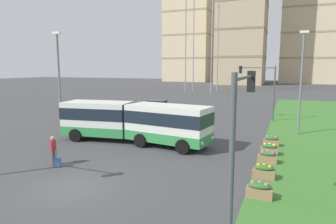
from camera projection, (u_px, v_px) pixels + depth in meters
The scene contains 18 objects.
ground_plane at pixel (74, 187), 14.16m from camera, with size 260.00×260.00×0.00m, color #424244.
articulated_bus at pixel (134, 121), 22.39m from camera, with size 12.05×3.36×3.00m.
car_navy_sedan at pixel (157, 107), 37.58m from camera, with size 4.43×2.07×1.58m.
pedestrian_crossing at pixel (53, 149), 17.25m from camera, with size 0.36×0.52×1.74m.
rolling_suitcase at pixel (57, 162), 17.01m from camera, with size 0.43×0.39×0.97m.
flower_planter_0 at pixel (259, 190), 12.84m from camera, with size 1.10×0.56×0.74m.
flower_planter_1 at pixel (264, 171), 15.14m from camera, with size 1.10×0.56×0.74m.
flower_planter_2 at pixel (267, 157), 17.60m from camera, with size 1.10×0.56×0.74m.
flower_planter_3 at pixel (269, 149), 19.28m from camera, with size 1.10×0.56×0.74m.
flower_planter_4 at pixel (271, 141), 21.42m from camera, with size 1.10×0.56×0.74m.
traffic_light_far_right at pixel (262, 83), 31.25m from camera, with size 3.91×0.28×5.86m.
traffic_light_near_right at pixel (241, 126), 9.20m from camera, with size 0.28×4.19×5.56m.
streetlight_left at pixel (59, 79), 24.68m from camera, with size 0.70×0.28×8.57m.
streetlight_median at pixel (301, 79), 24.61m from camera, with size 0.70×0.28×8.66m.
apartment_tower_west at pixel (191, 15), 123.99m from camera, with size 18.56×20.20×54.96m.
apartment_tower_westcentre at pixel (243, 5), 99.65m from camera, with size 15.71×16.56×53.05m.
apartment_tower_centre at pixel (311, 23), 107.33m from camera, with size 19.89×16.28×43.54m.
transmission_pylon at pixel (203, 8), 66.95m from camera, with size 9.00×6.24×35.14m.
Camera 1 is at (9.23, -10.79, 5.67)m, focal length 31.67 mm.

